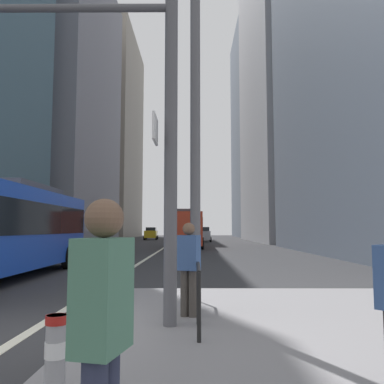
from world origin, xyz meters
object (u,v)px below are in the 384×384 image
(traffic_signal_gantry, at_px, (47,87))
(car_oncoming_mid, at_px, (151,233))
(street_lamp_post, at_px, (195,53))
(pedestrian_walking, at_px, (102,331))
(car_receding_far, at_px, (191,235))
(bollard_left, at_px, (56,355))
(car_receding_near, at_px, (203,234))
(pedestrian_far, at_px, (189,264))
(city_bus_red_receding, at_px, (189,227))

(traffic_signal_gantry, bearing_deg, car_oncoming_mid, 94.39)
(street_lamp_post, distance_m, pedestrian_walking, 6.85)
(car_receding_far, xyz_separation_m, bollard_left, (-0.86, -44.25, -0.40))
(car_receding_near, bearing_deg, bollard_left, -92.87)
(car_oncoming_mid, xyz_separation_m, traffic_signal_gantry, (4.31, -56.12, 3.13))
(car_oncoming_mid, xyz_separation_m, street_lamp_post, (6.85, -54.91, 4.29))
(car_receding_near, xyz_separation_m, traffic_signal_gantry, (-3.72, -45.91, 3.13))
(car_receding_near, xyz_separation_m, car_receding_far, (-1.59, -4.58, 0.00))
(bollard_left, distance_m, pedestrian_far, 3.81)
(city_bus_red_receding, height_order, car_oncoming_mid, city_bus_red_receding)
(city_bus_red_receding, relative_size, street_lamp_post, 1.47)
(car_receding_near, height_order, bollard_left, car_receding_near)
(city_bus_red_receding, height_order, traffic_signal_gantry, traffic_signal_gantry)
(street_lamp_post, distance_m, pedestrian_far, 4.24)
(city_bus_red_receding, relative_size, bollard_left, 14.90)
(car_receding_far, relative_size, bollard_left, 5.89)
(city_bus_red_receding, bearing_deg, pedestrian_walking, -89.99)
(pedestrian_walking, xyz_separation_m, pedestrian_far, (0.43, 4.88, -0.05))
(bollard_left, xyz_separation_m, pedestrian_far, (1.14, 3.60, 0.48))
(traffic_signal_gantry, distance_m, bollard_left, 4.75)
(city_bus_red_receding, xyz_separation_m, pedestrian_walking, (0.01, -34.83, -0.71))
(city_bus_red_receding, height_order, pedestrian_walking, city_bus_red_receding)
(bollard_left, relative_size, pedestrian_walking, 0.45)
(car_receding_far, height_order, pedestrian_walking, car_receding_far)
(car_oncoming_mid, bearing_deg, city_bus_red_receding, -76.16)
(traffic_signal_gantry, xyz_separation_m, pedestrian_walking, (1.98, -4.20, -3.00))
(car_receding_far, distance_m, traffic_signal_gantry, 41.50)
(bollard_left, bearing_deg, car_receding_near, 87.13)
(car_oncoming_mid, height_order, car_receding_near, same)
(car_receding_far, bearing_deg, traffic_signal_gantry, -92.96)
(car_oncoming_mid, bearing_deg, traffic_signal_gantry, -85.61)
(street_lamp_post, bearing_deg, traffic_signal_gantry, -154.43)
(pedestrian_walking, bearing_deg, car_oncoming_mid, 95.95)
(pedestrian_far, bearing_deg, pedestrian_walking, -95.08)
(bollard_left, height_order, pedestrian_far, pedestrian_far)
(city_bus_red_receding, distance_m, pedestrian_far, 29.96)
(pedestrian_walking, distance_m, pedestrian_far, 4.90)
(pedestrian_far, bearing_deg, car_oncoming_mid, 96.92)
(car_oncoming_mid, distance_m, street_lamp_post, 55.50)
(city_bus_red_receding, height_order, bollard_left, city_bus_red_receding)
(traffic_signal_gantry, distance_m, pedestrian_walking, 5.53)
(bollard_left, bearing_deg, pedestrian_walking, -61.28)
(car_receding_far, xyz_separation_m, street_lamp_post, (0.40, -40.12, 4.29))
(car_receding_near, distance_m, street_lamp_post, 44.92)
(street_lamp_post, bearing_deg, car_oncoming_mid, 97.11)
(traffic_signal_gantry, relative_size, street_lamp_post, 0.79)
(car_oncoming_mid, relative_size, street_lamp_post, 0.58)
(car_receding_near, relative_size, street_lamp_post, 0.54)
(street_lamp_post, xyz_separation_m, pedestrian_walking, (-0.56, -5.41, -4.16))
(car_receding_near, height_order, street_lamp_post, street_lamp_post)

